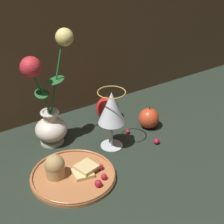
{
  "coord_description": "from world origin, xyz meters",
  "views": [
    {
      "loc": [
        -0.44,
        -0.79,
        0.65
      ],
      "look_at": [
        0.09,
        0.02,
        0.1
      ],
      "focal_mm": 60.0,
      "sensor_mm": 36.0,
      "label": 1
    }
  ],
  "objects_px": {
    "apple_beside_vase": "(107,108)",
    "apple_near_glass": "(149,118)",
    "plate_with_pastries": "(70,174)",
    "vase": "(49,108)",
    "wine_glass": "(112,110)"
  },
  "relations": [
    {
      "from": "apple_beside_vase",
      "to": "apple_near_glass",
      "type": "relative_size",
      "value": 1.14
    },
    {
      "from": "apple_beside_vase",
      "to": "plate_with_pastries",
      "type": "bearing_deg",
      "value": -139.97
    },
    {
      "from": "plate_with_pastries",
      "to": "apple_near_glass",
      "type": "xyz_separation_m",
      "value": [
        0.34,
        0.09,
        0.02
      ]
    },
    {
      "from": "vase",
      "to": "wine_glass",
      "type": "height_order",
      "value": "vase"
    },
    {
      "from": "vase",
      "to": "wine_glass",
      "type": "distance_m",
      "value": 0.18
    },
    {
      "from": "vase",
      "to": "wine_glass",
      "type": "bearing_deg",
      "value": -38.69
    },
    {
      "from": "vase",
      "to": "apple_near_glass",
      "type": "bearing_deg",
      "value": -16.62
    },
    {
      "from": "apple_beside_vase",
      "to": "vase",
      "type": "bearing_deg",
      "value": -172.11
    },
    {
      "from": "plate_with_pastries",
      "to": "apple_near_glass",
      "type": "distance_m",
      "value": 0.35
    },
    {
      "from": "apple_near_glass",
      "to": "apple_beside_vase",
      "type": "bearing_deg",
      "value": 124.38
    },
    {
      "from": "apple_beside_vase",
      "to": "apple_near_glass",
      "type": "xyz_separation_m",
      "value": [
        0.08,
        -0.12,
        -0.01
      ]
    },
    {
      "from": "wine_glass",
      "to": "apple_near_glass",
      "type": "relative_size",
      "value": 2.31
    },
    {
      "from": "apple_beside_vase",
      "to": "apple_near_glass",
      "type": "bearing_deg",
      "value": -55.62
    },
    {
      "from": "apple_beside_vase",
      "to": "wine_glass",
      "type": "bearing_deg",
      "value": -118.01
    },
    {
      "from": "vase",
      "to": "plate_with_pastries",
      "type": "height_order",
      "value": "vase"
    }
  ]
}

